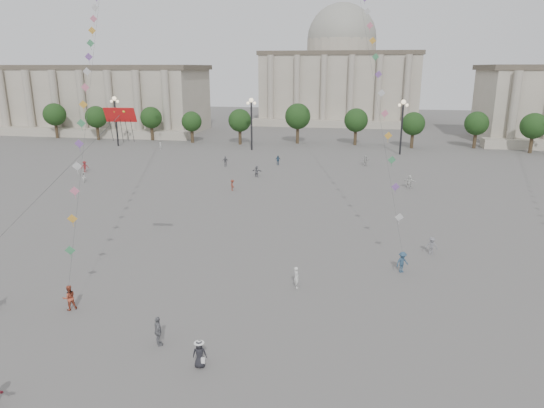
# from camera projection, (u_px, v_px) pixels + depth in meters

# --- Properties ---
(ground) EXTENTS (360.00, 360.00, 0.00)m
(ground) POSITION_uv_depth(u_px,v_px,m) (241.00, 328.00, 32.12)
(ground) COLOR #555350
(ground) RESTS_ON ground
(hall_west) EXTENTS (84.00, 26.22, 17.20)m
(hall_west) POSITION_uv_depth(u_px,v_px,m) (56.00, 99.00, 131.67)
(hall_west) COLOR #A49C89
(hall_west) RESTS_ON ground
(hall_central) EXTENTS (48.30, 34.30, 35.50)m
(hall_central) POSITION_uv_depth(u_px,v_px,m) (340.00, 75.00, 150.56)
(hall_central) COLOR #A49C89
(hall_central) RESTS_ON ground
(tree_row) EXTENTS (137.12, 5.12, 8.00)m
(tree_row) POSITION_uv_depth(u_px,v_px,m) (327.00, 121.00, 104.49)
(tree_row) COLOR #322519
(tree_row) RESTS_ON ground
(lamp_post_far_west) EXTENTS (2.00, 0.90, 10.65)m
(lamp_post_far_west) POSITION_uv_depth(u_px,v_px,m) (115.00, 112.00, 104.16)
(lamp_post_far_west) COLOR #262628
(lamp_post_far_west) RESTS_ON ground
(lamp_post_mid_west) EXTENTS (2.00, 0.90, 10.65)m
(lamp_post_mid_west) POSITION_uv_depth(u_px,v_px,m) (251.00, 114.00, 98.97)
(lamp_post_mid_west) COLOR #262628
(lamp_post_mid_west) RESTS_ON ground
(lamp_post_mid_east) EXTENTS (2.00, 0.90, 10.65)m
(lamp_post_mid_east) POSITION_uv_depth(u_px,v_px,m) (402.00, 117.00, 93.79)
(lamp_post_mid_east) COLOR #262628
(lamp_post_mid_east) RESTS_ON ground
(person_crowd_0) EXTENTS (1.08, 0.77, 1.70)m
(person_crowd_0) POSITION_uv_depth(u_px,v_px,m) (278.00, 160.00, 85.48)
(person_crowd_0) COLOR #314F6E
(person_crowd_0) RESTS_ON ground
(person_crowd_1) EXTENTS (0.87, 0.91, 1.49)m
(person_crowd_1) POSITION_uv_depth(u_px,v_px,m) (84.00, 177.00, 72.56)
(person_crowd_1) COLOR silver
(person_crowd_1) RESTS_ON ground
(person_crowd_2) EXTENTS (1.34, 1.33, 1.86)m
(person_crowd_2) POSITION_uv_depth(u_px,v_px,m) (85.00, 167.00, 79.40)
(person_crowd_2) COLOR maroon
(person_crowd_2) RESTS_ON ground
(person_crowd_4) EXTENTS (1.73, 1.36, 1.83)m
(person_crowd_4) POSITION_uv_depth(u_px,v_px,m) (365.00, 160.00, 84.75)
(person_crowd_4) COLOR beige
(person_crowd_4) RESTS_ON ground
(person_crowd_6) EXTENTS (1.18, 0.81, 1.68)m
(person_crowd_6) POSITION_uv_depth(u_px,v_px,m) (432.00, 246.00, 44.49)
(person_crowd_6) COLOR slate
(person_crowd_6) RESTS_ON ground
(person_crowd_7) EXTENTS (1.84, 0.87, 1.90)m
(person_crowd_7) POSITION_uv_depth(u_px,v_px,m) (409.00, 182.00, 68.92)
(person_crowd_7) COLOR silver
(person_crowd_7) RESTS_ON ground
(person_crowd_10) EXTENTS (0.44, 0.60, 1.52)m
(person_crowd_10) POSITION_uv_depth(u_px,v_px,m) (160.00, 146.00, 101.51)
(person_crowd_10) COLOR silver
(person_crowd_10) RESTS_ON ground
(person_crowd_12) EXTENTS (1.75, 0.85, 1.81)m
(person_crowd_12) POSITION_uv_depth(u_px,v_px,m) (257.00, 171.00, 75.89)
(person_crowd_12) COLOR slate
(person_crowd_12) RESTS_ON ground
(person_crowd_13) EXTENTS (0.65, 0.75, 1.73)m
(person_crowd_13) POSITION_uv_depth(u_px,v_px,m) (296.00, 277.00, 37.75)
(person_crowd_13) COLOR silver
(person_crowd_13) RESTS_ON ground
(person_crowd_16) EXTENTS (1.12, 0.63, 1.81)m
(person_crowd_16) POSITION_uv_depth(u_px,v_px,m) (225.00, 161.00, 84.03)
(person_crowd_16) COLOR slate
(person_crowd_16) RESTS_ON ground
(person_crowd_17) EXTENTS (1.02, 1.15, 1.55)m
(person_crowd_17) POSITION_uv_depth(u_px,v_px,m) (232.00, 185.00, 67.63)
(person_crowd_17) COLOR maroon
(person_crowd_17) RESTS_ON ground
(tourist_3) EXTENTS (1.05, 1.19, 1.93)m
(tourist_3) POSITION_uv_depth(u_px,v_px,m) (158.00, 331.00, 29.86)
(tourist_3) COLOR slate
(tourist_3) RESTS_ON ground
(kite_flyer_0) EXTENTS (1.13, 1.13, 1.85)m
(kite_flyer_0) POSITION_uv_depth(u_px,v_px,m) (69.00, 298.00, 34.28)
(kite_flyer_0) COLOR #A0422B
(kite_flyer_0) RESTS_ON ground
(kite_flyer_1) EXTENTS (1.35, 1.24, 1.82)m
(kite_flyer_1) POSITION_uv_depth(u_px,v_px,m) (402.00, 262.00, 40.57)
(kite_flyer_1) COLOR navy
(kite_flyer_1) RESTS_ON ground
(hat_person) EXTENTS (0.90, 0.67, 1.69)m
(hat_person) POSITION_uv_depth(u_px,v_px,m) (200.00, 353.00, 27.69)
(hat_person) COLOR black
(hat_person) RESTS_ON ground
(dragon_kite) EXTENTS (5.10, 7.27, 19.86)m
(dragon_kite) POSITION_uv_depth(u_px,v_px,m) (119.00, 127.00, 33.80)
(dragon_kite) COLOR red
(dragon_kite) RESTS_ON ground
(kite_train_west) EXTENTS (17.66, 42.93, 59.36)m
(kite_train_west) POSITION_uv_depth(u_px,v_px,m) (94.00, 25.00, 52.20)
(kite_train_west) COLOR #3F3F3F
(kite_train_west) RESTS_ON ground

